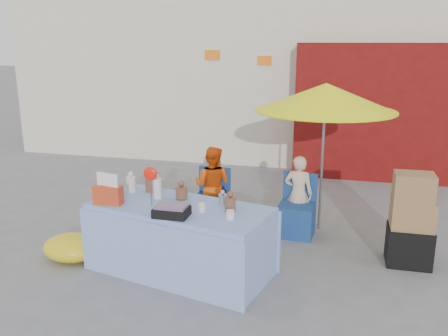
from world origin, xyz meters
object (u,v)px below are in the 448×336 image
(vendor_beige, at_px, (298,194))
(box_stack, at_px, (411,223))
(chair_right, at_px, (296,217))
(umbrella, at_px, (326,98))
(chair_left, at_px, (210,210))
(vendor_orange, at_px, (212,186))
(market_table, at_px, (180,238))

(vendor_beige, height_order, box_stack, box_stack)
(chair_right, distance_m, umbrella, 1.69)
(umbrella, height_order, box_stack, umbrella)
(chair_left, bearing_deg, vendor_beige, 10.65)
(chair_right, height_order, umbrella, umbrella)
(chair_left, bearing_deg, umbrella, 14.91)
(chair_right, relative_size, umbrella, 0.41)
(chair_right, distance_m, box_stack, 1.55)
(chair_right, height_order, box_stack, box_stack)
(chair_left, height_order, chair_right, same)
(umbrella, xyz_separation_m, box_stack, (1.11, -0.86, -1.36))
(vendor_orange, height_order, vendor_beige, vendor_orange)
(chair_right, bearing_deg, market_table, -126.33)
(market_table, xyz_separation_m, umbrella, (1.52, 1.70, 1.47))
(market_table, distance_m, vendor_beige, 1.98)
(chair_right, relative_size, vendor_beige, 0.77)
(market_table, relative_size, umbrella, 1.09)
(market_table, xyz_separation_m, chair_left, (-0.03, 1.41, -0.16))
(umbrella, bearing_deg, chair_right, -136.42)
(vendor_orange, distance_m, vendor_beige, 1.25)
(chair_left, bearing_deg, chair_right, 4.51)
(umbrella, bearing_deg, chair_left, -169.60)
(box_stack, bearing_deg, chair_right, 157.67)
(chair_left, xyz_separation_m, box_stack, (2.66, -0.58, 0.27))
(chair_left, xyz_separation_m, umbrella, (1.55, 0.28, 1.64))
(chair_left, relative_size, vendor_orange, 0.73)
(box_stack, bearing_deg, vendor_beige, 153.18)
(chair_right, relative_size, box_stack, 0.74)
(chair_right, distance_m, vendor_beige, 0.33)
(vendor_orange, bearing_deg, market_table, 95.57)
(chair_left, distance_m, umbrella, 2.27)
(chair_right, height_order, vendor_beige, vendor_beige)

